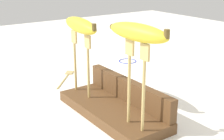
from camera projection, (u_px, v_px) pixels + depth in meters
name	position (u px, v px, depth m)	size (l,w,h in m)	color
ground_plane	(112.00, 115.00, 0.84)	(3.00, 3.00, 0.00)	white
wooden_board	(112.00, 110.00, 0.84)	(0.34, 0.14, 0.03)	brown
board_backstop	(129.00, 91.00, 0.85)	(0.33, 0.02, 0.06)	brown
fork_stand_left	(81.00, 58.00, 0.88)	(0.10, 0.01, 0.18)	tan
fork_stand_right	(136.00, 78.00, 0.69)	(0.08, 0.01, 0.20)	tan
banana_raised_left	(80.00, 25.00, 0.85)	(0.19, 0.06, 0.04)	yellow
banana_raised_right	(138.00, 32.00, 0.66)	(0.17, 0.06, 0.04)	yellow
fork_fallen_near	(66.00, 76.00, 1.13)	(0.15, 0.13, 0.01)	tan
wire_coil	(128.00, 61.00, 1.32)	(0.07, 0.07, 0.00)	#1E2DA5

